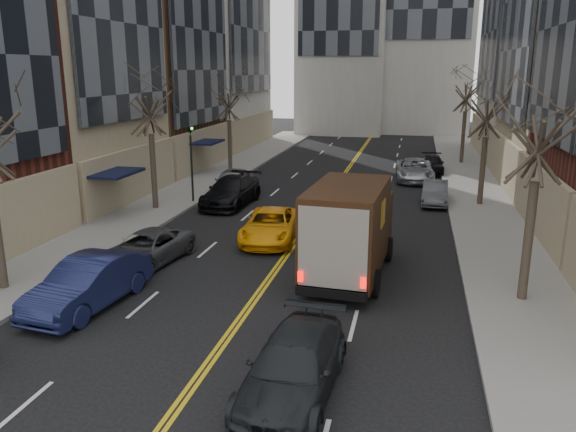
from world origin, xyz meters
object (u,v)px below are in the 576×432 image
ups_truck (350,230)px  observer_sedan (293,367)px  taxi (271,225)px  pedestrian (315,247)px

ups_truck → observer_sedan: bearing=-88.8°
taxi → ups_truck: bearing=-48.4°
ups_truck → observer_sedan: size_ratio=1.34×
ups_truck → pedestrian: 1.81m
observer_sedan → pedestrian: (-1.06, 8.87, 0.14)m
taxi → observer_sedan: bearing=-78.1°
ups_truck → observer_sedan: ups_truck is taller
ups_truck → observer_sedan: 8.32m
observer_sedan → pedestrian: 8.93m
taxi → pedestrian: pedestrian is taller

